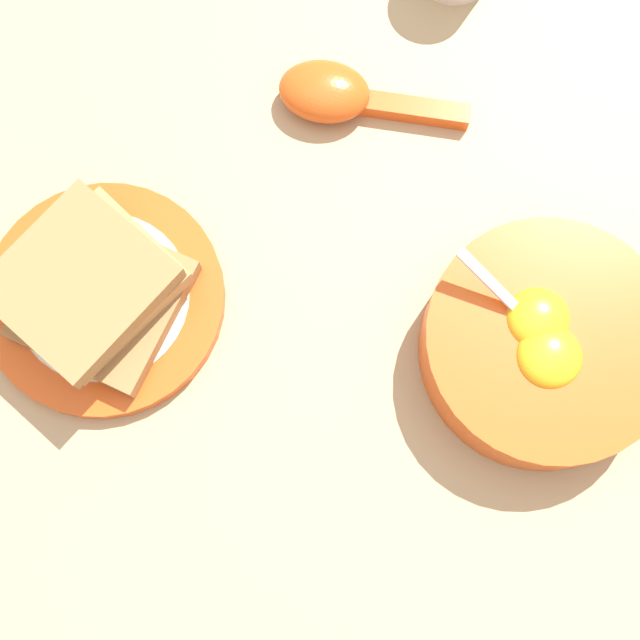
# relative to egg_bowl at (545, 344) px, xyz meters

# --- Properties ---
(ground_plane) EXTENTS (3.00, 3.00, 0.00)m
(ground_plane) POSITION_rel_egg_bowl_xyz_m (-0.14, 0.07, -0.03)
(ground_plane) COLOR tan
(egg_bowl) EXTENTS (0.17, 0.17, 0.08)m
(egg_bowl) POSITION_rel_egg_bowl_xyz_m (0.00, 0.00, 0.00)
(egg_bowl) COLOR #DB5119
(egg_bowl) RESTS_ON ground_plane
(toast_plate) EXTENTS (0.17, 0.17, 0.01)m
(toast_plate) POSITION_rel_egg_bowl_xyz_m (-0.26, 0.17, -0.02)
(toast_plate) COLOR #DB5119
(toast_plate) RESTS_ON ground_plane
(toast_sandwich) EXTENTS (0.15, 0.14, 0.05)m
(toast_sandwich) POSITION_rel_egg_bowl_xyz_m (-0.26, 0.17, 0.01)
(toast_sandwich) COLOR #9E7042
(toast_sandwich) RESTS_ON toast_plate
(soup_spoon) EXTENTS (0.14, 0.11, 0.03)m
(soup_spoon) POSITION_rel_egg_bowl_xyz_m (-0.04, 0.24, -0.01)
(soup_spoon) COLOR #DB5119
(soup_spoon) RESTS_ON ground_plane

